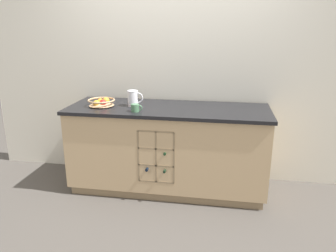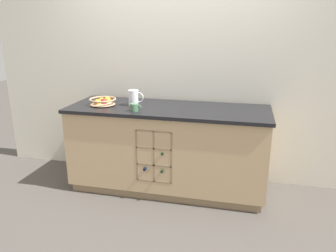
% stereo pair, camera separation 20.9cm
% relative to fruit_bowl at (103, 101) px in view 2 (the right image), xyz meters
% --- Properties ---
extents(ground_plane, '(14.00, 14.00, 0.00)m').
position_rel_fruit_bowl_xyz_m(ground_plane, '(0.70, 0.06, -0.96)').
color(ground_plane, '#4C4742').
extents(back_wall, '(4.45, 0.06, 2.55)m').
position_rel_fruit_bowl_xyz_m(back_wall, '(0.70, 0.48, 0.32)').
color(back_wall, silver).
rests_on(back_wall, ground_plane).
extents(kitchen_island, '(2.09, 0.76, 0.91)m').
position_rel_fruit_bowl_xyz_m(kitchen_island, '(0.70, 0.06, -0.50)').
color(kitchen_island, '#8B7354').
rests_on(kitchen_island, ground_plane).
extents(fruit_bowl, '(0.29, 0.29, 0.08)m').
position_rel_fruit_bowl_xyz_m(fruit_bowl, '(0.00, 0.00, 0.00)').
color(fruit_bowl, tan).
rests_on(fruit_bowl, kitchen_island).
extents(white_pitcher, '(0.17, 0.11, 0.17)m').
position_rel_fruit_bowl_xyz_m(white_pitcher, '(0.33, 0.06, 0.04)').
color(white_pitcher, white).
rests_on(white_pitcher, kitchen_island).
extents(ceramic_mug, '(0.11, 0.08, 0.08)m').
position_rel_fruit_bowl_xyz_m(ceramic_mug, '(0.41, -0.16, -0.01)').
color(ceramic_mug, '#4C7A56').
rests_on(ceramic_mug, kitchen_island).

